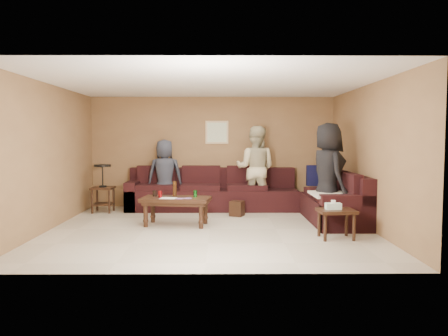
# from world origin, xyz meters

# --- Properties ---
(room) EXTENTS (5.60, 5.50, 2.50)m
(room) POSITION_xyz_m (0.00, 0.00, 1.66)
(room) COLOR beige
(room) RESTS_ON ground
(sectional_sofa) EXTENTS (4.65, 2.90, 0.97)m
(sectional_sofa) POSITION_xyz_m (0.81, 1.52, 0.33)
(sectional_sofa) COLOR black
(sectional_sofa) RESTS_ON ground
(coffee_table) EXTENTS (1.29, 0.77, 0.79)m
(coffee_table) POSITION_xyz_m (-0.62, 0.32, 0.43)
(coffee_table) COLOR black
(coffee_table) RESTS_ON ground
(end_table_left) EXTENTS (0.45, 0.45, 1.02)m
(end_table_left) POSITION_xyz_m (-2.31, 1.72, 0.53)
(end_table_left) COLOR black
(end_table_left) RESTS_ON ground
(side_table_right) EXTENTS (0.58, 0.48, 0.61)m
(side_table_right) POSITION_xyz_m (1.99, -0.74, 0.40)
(side_table_right) COLOR black
(side_table_right) RESTS_ON ground
(waste_bin) EXTENTS (0.33, 0.33, 0.30)m
(waste_bin) POSITION_xyz_m (0.51, 1.25, 0.15)
(waste_bin) COLOR black
(waste_bin) RESTS_ON ground
(wall_art) EXTENTS (0.52, 0.04, 0.52)m
(wall_art) POSITION_xyz_m (0.10, 2.48, 1.70)
(wall_art) COLOR #CEB281
(wall_art) RESTS_ON ground
(person_left) EXTENTS (0.80, 0.56, 1.54)m
(person_left) POSITION_xyz_m (-1.04, 2.04, 0.77)
(person_left) COLOR #2A2E3A
(person_left) RESTS_ON ground
(person_middle) EXTENTS (1.05, 0.92, 1.83)m
(person_middle) POSITION_xyz_m (0.94, 1.97, 0.92)
(person_middle) COLOR beige
(person_middle) RESTS_ON ground
(person_right) EXTENTS (0.79, 1.02, 1.85)m
(person_right) POSITION_xyz_m (2.14, 0.44, 0.92)
(person_right) COLOR black
(person_right) RESTS_ON ground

